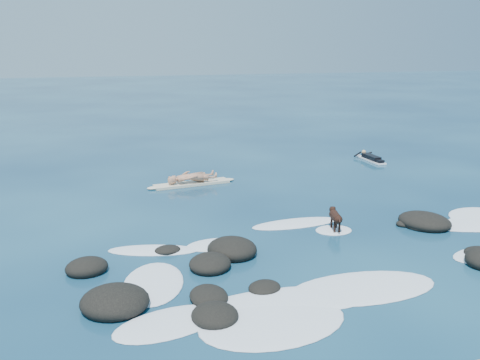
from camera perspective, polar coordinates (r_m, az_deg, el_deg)
name	(u,v)px	position (r m, az deg, el deg)	size (l,w,h in m)	color
ground	(331,242)	(15.24, 9.64, -6.50)	(160.00, 160.00, 0.00)	#0A2642
reef_rocks	(340,266)	(13.41, 10.57, -8.97)	(13.77, 7.23, 0.59)	black
breaking_foam	(348,262)	(13.95, 11.42, -8.56)	(13.79, 7.15, 0.12)	white
standing_surfer_rig	(191,165)	(20.78, -5.21, 1.61)	(3.59, 1.04, 2.04)	beige
paddling_surfer_rig	(371,158)	(25.92, 13.78, 2.29)	(1.00, 2.21, 0.38)	white
dog	(335,216)	(15.94, 10.13, -3.85)	(0.41, 1.07, 0.68)	black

